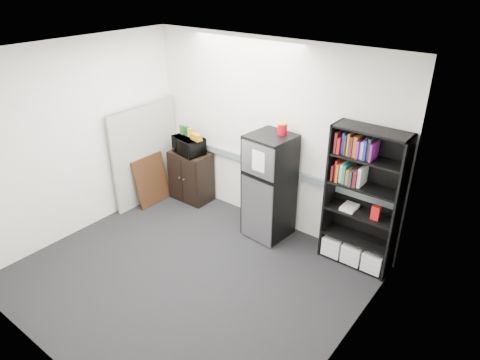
{
  "coord_description": "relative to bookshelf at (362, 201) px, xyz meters",
  "views": [
    {
      "loc": [
        3.14,
        -2.97,
        3.51
      ],
      "look_at": [
        0.14,
        0.9,
        1.04
      ],
      "focal_mm": 32.0,
      "sensor_mm": 36.0,
      "label": 1
    }
  ],
  "objects": [
    {
      "name": "bookshelf",
      "position": [
        0.0,
        0.0,
        0.0
      ],
      "size": [
        0.9,
        0.34,
        1.85
      ],
      "color": "black",
      "rests_on": "floor"
    },
    {
      "name": "snack_box_b",
      "position": [
        -2.92,
        -0.05,
        0.26
      ],
      "size": [
        0.08,
        0.06,
        0.15
      ],
      "primitive_type": "cube",
      "rotation": [
        0.0,
        0.0,
        0.11
      ],
      "color": "#0D3B1E",
      "rests_on": "microwave"
    },
    {
      "name": "wall_back",
      "position": [
        -1.53,
        0.18,
        0.44
      ],
      "size": [
        4.0,
        0.02,
        2.7
      ],
      "primitive_type": "cube",
      "color": "white",
      "rests_on": "floor"
    },
    {
      "name": "snack_box_c",
      "position": [
        -2.85,
        -0.05,
        0.26
      ],
      "size": [
        0.08,
        0.06,
        0.14
      ],
      "primitive_type": "cube",
      "rotation": [
        0.0,
        0.0,
        0.23
      ],
      "color": "gold",
      "rests_on": "microwave"
    },
    {
      "name": "wall_note",
      "position": [
        -1.88,
        0.18,
        0.64
      ],
      "size": [
        0.14,
        0.0,
        0.1
      ],
      "primitive_type": "cube",
      "color": "white",
      "rests_on": "wall_back"
    },
    {
      "name": "floor",
      "position": [
        -1.53,
        -1.57,
        -0.91
      ],
      "size": [
        4.0,
        4.0,
        0.0
      ],
      "primitive_type": "plane",
      "color": "black",
      "rests_on": "ground"
    },
    {
      "name": "wall_left",
      "position": [
        -3.53,
        -1.57,
        0.44
      ],
      "size": [
        0.02,
        3.5,
        2.7
      ],
      "primitive_type": "cube",
      "color": "white",
      "rests_on": "floor"
    },
    {
      "name": "ceiling",
      "position": [
        -1.53,
        -1.57,
        1.79
      ],
      "size": [
        4.0,
        3.5,
        0.02
      ],
      "primitive_type": "cube",
      "color": "white",
      "rests_on": "wall_back"
    },
    {
      "name": "electrical_raceway",
      "position": [
        -1.53,
        0.15,
        -0.01
      ],
      "size": [
        3.92,
        0.05,
        0.1
      ],
      "primitive_type": "cube",
      "color": "slate",
      "rests_on": "wall_back"
    },
    {
      "name": "coffee_can",
      "position": [
        -1.19,
        -0.02,
        0.69
      ],
      "size": [
        0.13,
        0.13,
        0.18
      ],
      "color": "#B00814",
      "rests_on": "refrigerator"
    },
    {
      "name": "snack_box_a",
      "position": [
        -3.03,
        -0.05,
        0.26
      ],
      "size": [
        0.08,
        0.06,
        0.15
      ],
      "primitive_type": "cube",
      "rotation": [
        0.0,
        0.0,
        -0.2
      ],
      "color": "#245719",
      "rests_on": "microwave"
    },
    {
      "name": "cubicle_partition",
      "position": [
        -3.43,
        -0.49,
        -0.1
      ],
      "size": [
        0.06,
        1.3,
        1.62
      ],
      "color": "gray",
      "rests_on": "floor"
    },
    {
      "name": "framed_poster",
      "position": [
        -3.3,
        -0.54,
        -0.51
      ],
      "size": [
        0.19,
        0.62,
        0.79
      ],
      "rotation": [
        0.0,
        -0.19,
        0.0
      ],
      "color": "black",
      "rests_on": "floor"
    },
    {
      "name": "snack_bag",
      "position": [
        -2.68,
        -0.1,
        0.24
      ],
      "size": [
        0.2,
        0.13,
        0.1
      ],
      "primitive_type": "cube",
      "rotation": [
        0.0,
        0.0,
        -0.2
      ],
      "color": "#BA7212",
      "rests_on": "microwave"
    },
    {
      "name": "microwave",
      "position": [
        -2.87,
        -0.08,
        0.05
      ],
      "size": [
        0.54,
        0.41,
        0.27
      ],
      "primitive_type": "imported",
      "rotation": [
        0.0,
        0.0,
        -0.17
      ],
      "color": "black",
      "rests_on": "cabinet"
    },
    {
      "name": "cabinet",
      "position": [
        -2.87,
        -0.06,
        -0.5
      ],
      "size": [
        0.66,
        0.44,
        0.83
      ],
      "color": "black",
      "rests_on": "floor"
    },
    {
      "name": "refrigerator",
      "position": [
        -1.29,
        -0.14,
        -0.16
      ],
      "size": [
        0.62,
        0.65,
        1.52
      ],
      "rotation": [
        0.0,
        0.0,
        -0.1
      ],
      "color": "black",
      "rests_on": "floor"
    },
    {
      "name": "wall_right",
      "position": [
        0.47,
        -1.57,
        0.44
      ],
      "size": [
        0.02,
        3.5,
        2.7
      ],
      "primitive_type": "cube",
      "color": "white",
      "rests_on": "floor"
    }
  ]
}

